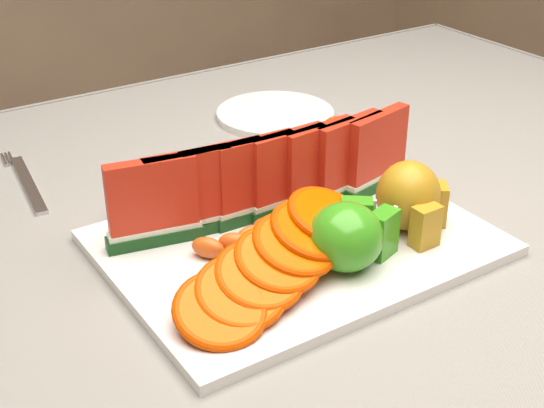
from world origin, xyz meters
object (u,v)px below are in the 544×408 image
object	(u,v)px
side_plate	(275,114)
fork	(26,182)
platter	(296,243)
apple_cluster	(350,235)
pear_cluster	(411,198)

from	to	relation	value
side_plate	fork	world-z (taller)	side_plate
platter	apple_cluster	bearing A→B (deg)	-75.92
pear_cluster	fork	xyz separation A→B (m)	(-0.32, 0.37, -0.05)
platter	pear_cluster	size ratio (longest dim) A/B	4.13
platter	side_plate	xyz separation A→B (m)	(0.19, 0.33, -0.00)
pear_cluster	fork	bearing A→B (deg)	130.83
platter	pear_cluster	world-z (taller)	pear_cluster
pear_cluster	side_plate	xyz separation A→B (m)	(0.07, 0.38, -0.05)
apple_cluster	side_plate	world-z (taller)	apple_cluster
platter	apple_cluster	world-z (taller)	apple_cluster
platter	side_plate	world-z (taller)	platter
pear_cluster	side_plate	size ratio (longest dim) A/B	0.43
apple_cluster	pear_cluster	bearing A→B (deg)	10.68
apple_cluster	side_plate	xyz separation A→B (m)	(0.17, 0.40, -0.04)
apple_cluster	fork	xyz separation A→B (m)	(-0.22, 0.39, -0.04)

